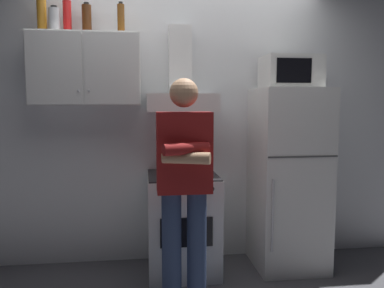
{
  "coord_description": "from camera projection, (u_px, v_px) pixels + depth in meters",
  "views": [
    {
      "loc": [
        -0.37,
        -2.96,
        1.46
      ],
      "look_at": [
        0.0,
        0.0,
        1.15
      ],
      "focal_mm": 35.6,
      "sensor_mm": 36.0,
      "label": 1
    }
  ],
  "objects": [
    {
      "name": "ground_plane",
      "position": [
        192.0,
        283.0,
        3.12
      ],
      "size": [
        7.0,
        7.0,
        0.0
      ],
      "primitive_type": "plane",
      "color": "#4C4C51"
    },
    {
      "name": "back_wall_tiled",
      "position": [
        184.0,
        116.0,
        3.57
      ],
      "size": [
        4.8,
        0.1,
        2.7
      ],
      "primitive_type": "cube",
      "color": "white",
      "rests_on": "ground_plane"
    },
    {
      "name": "upper_cabinet",
      "position": [
        86.0,
        70.0,
        3.2
      ],
      "size": [
        0.9,
        0.37,
        0.6
      ],
      "color": "silver"
    },
    {
      "name": "stove_oven",
      "position": [
        183.0,
        223.0,
        3.31
      ],
      "size": [
        0.6,
        0.62,
        0.87
      ],
      "color": "silver",
      "rests_on": "ground_plane"
    },
    {
      "name": "range_hood",
      "position": [
        181.0,
        89.0,
        3.32
      ],
      "size": [
        0.6,
        0.44,
        0.75
      ],
      "color": "white"
    },
    {
      "name": "refrigerator",
      "position": [
        288.0,
        179.0,
        3.4
      ],
      "size": [
        0.6,
        0.62,
        1.6
      ],
      "color": "white",
      "rests_on": "ground_plane"
    },
    {
      "name": "microwave",
      "position": [
        290.0,
        72.0,
        3.32
      ],
      "size": [
        0.48,
        0.37,
        0.28
      ],
      "color": "silver",
      "rests_on": "refrigerator"
    },
    {
      "name": "person_standing",
      "position": [
        184.0,
        185.0,
        2.66
      ],
      "size": [
        0.38,
        0.33,
        1.64
      ],
      "color": "navy",
      "rests_on": "ground_plane"
    },
    {
      "name": "bottle_liquor_amber",
      "position": [
        42.0,
        14.0,
        3.14
      ],
      "size": [
        0.08,
        0.08,
        0.32
      ],
      "color": "#B7721E",
      "rests_on": "upper_cabinet"
    },
    {
      "name": "bottle_beer_brown",
      "position": [
        121.0,
        19.0,
        3.21
      ],
      "size": [
        0.06,
        0.06,
        0.27
      ],
      "color": "brown",
      "rests_on": "upper_cabinet"
    },
    {
      "name": "bottle_canister_steel",
      "position": [
        54.0,
        20.0,
        3.13
      ],
      "size": [
        0.09,
        0.09,
        0.22
      ],
      "color": "#B2B5BA",
      "rests_on": "upper_cabinet"
    },
    {
      "name": "bottle_soda_red",
      "position": [
        67.0,
        17.0,
        3.18
      ],
      "size": [
        0.07,
        0.07,
        0.29
      ],
      "color": "red",
      "rests_on": "upper_cabinet"
    },
    {
      "name": "bottle_rum_dark",
      "position": [
        87.0,
        19.0,
        3.2
      ],
      "size": [
        0.08,
        0.08,
        0.26
      ],
      "color": "#47230F",
      "rests_on": "upper_cabinet"
    }
  ]
}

